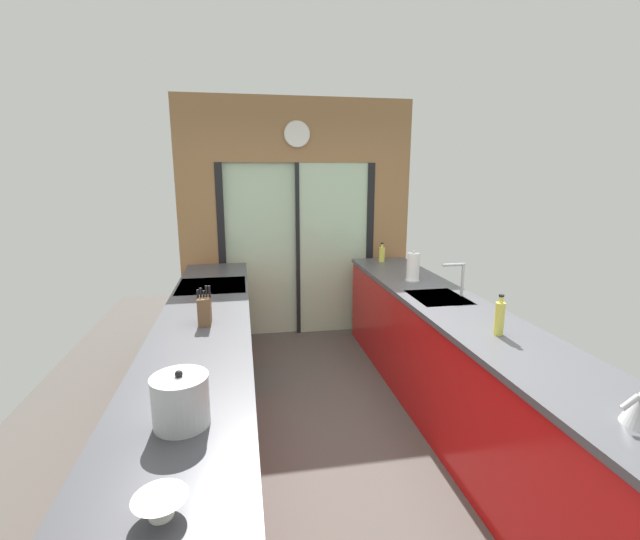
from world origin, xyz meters
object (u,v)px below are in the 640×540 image
(stock_pot, at_px, (181,400))
(paper_towel_roll, at_px, (413,267))
(knife_block, at_px, (205,310))
(soap_bottle_near, at_px, (499,318))
(mixing_bowl, at_px, (161,506))
(soap_bottle_far, at_px, (382,254))
(oven_range, at_px, (215,335))

(stock_pot, relative_size, paper_towel_roll, 0.80)
(knife_block, height_order, soap_bottle_near, knife_block)
(stock_pot, bearing_deg, mixing_bowl, -90.00)
(soap_bottle_near, distance_m, soap_bottle_far, 2.27)
(oven_range, bearing_deg, paper_towel_roll, -5.18)
(oven_range, bearing_deg, stock_pot, -89.52)
(soap_bottle_far, distance_m, paper_towel_roll, 0.90)
(oven_range, bearing_deg, soap_bottle_near, -40.49)
(stock_pot, xyz_separation_m, soap_bottle_far, (1.78, 2.94, -0.01))
(oven_range, distance_m, soap_bottle_far, 2.02)
(oven_range, bearing_deg, soap_bottle_far, 22.33)
(stock_pot, bearing_deg, oven_range, 90.48)
(oven_range, height_order, stock_pot, stock_pot)
(stock_pot, bearing_deg, soap_bottle_far, 58.82)
(knife_block, distance_m, stock_pot, 1.18)
(knife_block, bearing_deg, mixing_bowl, -90.00)
(mixing_bowl, relative_size, soap_bottle_near, 0.63)
(paper_towel_roll, bearing_deg, knife_block, -154.29)
(mixing_bowl, distance_m, knife_block, 1.66)
(mixing_bowl, bearing_deg, paper_towel_roll, 54.73)
(mixing_bowl, xyz_separation_m, knife_block, (0.00, 1.66, 0.06))
(mixing_bowl, bearing_deg, knife_block, 90.00)
(oven_range, distance_m, stock_pot, 2.27)
(mixing_bowl, bearing_deg, stock_pot, 90.00)
(knife_block, height_order, stock_pot, knife_block)
(oven_range, bearing_deg, mixing_bowl, -89.61)
(soap_bottle_near, relative_size, paper_towel_roll, 0.88)
(mixing_bowl, height_order, knife_block, knife_block)
(oven_range, distance_m, soap_bottle_near, 2.43)
(knife_block, xyz_separation_m, paper_towel_roll, (1.78, 0.86, 0.03))
(knife_block, xyz_separation_m, soap_bottle_near, (1.78, -0.52, 0.01))
(stock_pot, relative_size, soap_bottle_near, 0.90)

